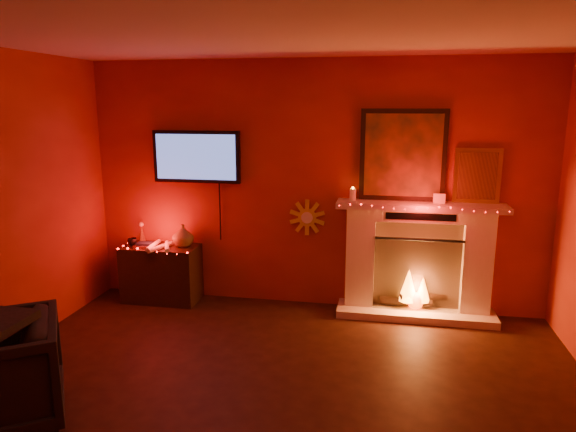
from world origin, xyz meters
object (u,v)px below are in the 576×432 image
tv (197,157)px  sunburst_clock (307,218)px  fireplace (417,249)px  console_table (162,270)px

tv → sunburst_clock: (1.25, 0.03, -0.65)m
fireplace → console_table: fireplace is taller
fireplace → tv: (-2.44, 0.06, 0.92)m
sunburst_clock → tv: bearing=-178.8°
console_table → fireplace: bearing=2.6°
console_table → tv: bearing=26.0°
tv → console_table: (-0.39, -0.19, -1.29)m
tv → console_table: bearing=-154.0°
tv → sunburst_clock: size_ratio=3.10×
sunburst_clock → console_table: bearing=-172.4°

